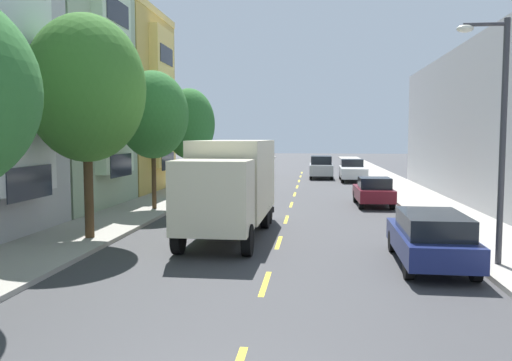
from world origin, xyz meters
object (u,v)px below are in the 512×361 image
Objects in this scene: street_tree_second at (86,89)px; street_tree_farthest at (189,124)px; parked_hatchback_burgundy at (373,191)px; moving_silver_sedan at (321,167)px; parked_pickup_sky at (216,186)px; parked_sedan_black at (231,178)px; street_lamp at (497,123)px; delivery_box_truck at (232,182)px; street_tree_third at (153,115)px; parked_wagon_navy at (431,237)px; parked_pickup_white at (353,171)px; parked_sedan_charcoal at (253,168)px.

street_tree_farthest is at bearing 90.00° from street_tree_second.
street_tree_farthest is 11.96m from parked_hatchback_burgundy.
moving_silver_sedan is (-2.42, 18.19, 0.23)m from parked_hatchback_burgundy.
parked_sedan_black is (-0.17, 6.64, -0.08)m from parked_pickup_sky.
street_lamp is 1.22× the size of parked_pickup_sky.
street_tree_farthest is 13.83m from delivery_box_truck.
street_tree_third is (0.00, 7.30, -0.56)m from street_tree_second.
street_tree_third is 1.62× the size of parked_hatchback_burgundy.
delivery_box_truck reaches higher than parked_wagon_navy.
parked_pickup_sky is at bearing 103.88° from delivery_box_truck.
parked_pickup_white is at bearing 59.20° from parked_pickup_sky.
street_tree_farthest reaches higher than parked_sedan_charcoal.
street_lamp is at bearing -38.18° from street_tree_third.
street_tree_farthest reaches higher than parked_sedan_black.
street_lamp is 31.44m from moving_silver_sedan.
parked_pickup_sky is (2.14, 4.44, -3.76)m from street_tree_third.
parked_sedan_black is at bearing 113.05° from parked_wagon_navy.
street_tree_second is 1.85× the size of parked_hatchback_burgundy.
delivery_box_truck reaches higher than moving_silver_sedan.
parked_pickup_sky is at bearing -120.80° from parked_pickup_white.
street_tree_farthest is 1.40× the size of parked_sedan_charcoal.
street_tree_third is 6.20m from parked_pickup_sky.
parked_pickup_white is at bearing 93.29° from street_lamp.
street_lamp reaches higher than street_tree_farthest.
parked_sedan_charcoal is (-10.23, 32.78, -3.16)m from street_lamp.
delivery_box_truck is 1.79× the size of parked_sedan_black.
parked_hatchback_burgundy is at bearing -21.44° from street_tree_farthest.
street_tree_third is at bearing 129.84° from delivery_box_truck.
delivery_box_truck is at bearing -104.08° from parked_pickup_white.
parked_pickup_sky is 1.12× the size of parked_wagon_navy.
moving_silver_sedan is (-2.55, 30.88, 0.18)m from parked_wagon_navy.
street_tree_farthest reaches higher than parked_hatchback_burgundy.
parked_sedan_charcoal is 6.34m from moving_silver_sedan.
parked_hatchback_burgundy is 0.89× the size of parked_sedan_black.
parked_pickup_white is at bearing 60.35° from street_tree_third.
street_tree_second reaches higher than street_tree_third.
street_tree_third is at bearing -119.65° from parked_pickup_white.
delivery_box_truck is at bearing -76.12° from parked_pickup_sky.
parked_wagon_navy is at bearing -41.61° from street_tree_third.
street_tree_second is at bearing -90.00° from street_tree_farthest.
parked_pickup_sky is at bearing 64.22° from street_tree_third.
parked_hatchback_burgundy is (8.48, -1.31, -0.07)m from parked_pickup_sky.
parked_pickup_sky is at bearing 171.25° from parked_hatchback_burgundy.
moving_silver_sedan is at bearing 70.27° from parked_pickup_sky.
street_lamp is at bearing -11.01° from street_tree_second.
parked_pickup_white is (-1.64, 28.50, -3.09)m from street_lamp.
parked_pickup_sky is 17.94m from moving_silver_sedan.
street_tree_farthest reaches higher than delivery_box_truck.
parked_hatchback_burgundy reaches higher than parked_sedan_black.
delivery_box_truck is (4.60, -12.82, -2.40)m from street_tree_farthest.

